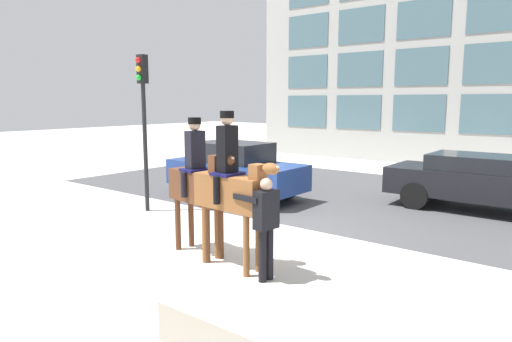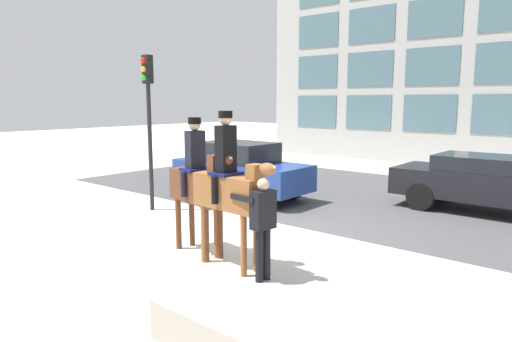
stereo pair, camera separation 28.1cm
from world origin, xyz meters
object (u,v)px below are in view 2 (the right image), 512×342
street_car_near_lane (240,169)px  street_car_far_lane (489,182)px  mounted_horse_companion (230,188)px  traffic_light (148,108)px  mounted_horse_lead (199,183)px  pedestrian_bystander (262,221)px

street_car_near_lane → street_car_far_lane: bearing=23.5°
mounted_horse_companion → traffic_light: (-4.53, 1.74, 1.30)m
mounted_horse_lead → street_car_far_lane: mounted_horse_lead is taller
mounted_horse_companion → street_car_far_lane: 7.62m
pedestrian_bystander → traffic_light: (-5.34, 1.86, 1.72)m
street_car_near_lane → street_car_far_lane: size_ratio=0.91×
pedestrian_bystander → street_car_far_lane: size_ratio=0.36×
traffic_light → street_car_near_lane: bearing=75.0°
mounted_horse_lead → street_car_near_lane: size_ratio=0.61×
pedestrian_bystander → traffic_light: size_ratio=0.42×
mounted_horse_companion → street_car_near_lane: (-3.79, 4.48, -0.56)m
traffic_light → street_car_far_lane: bearing=38.1°
mounted_horse_lead → traffic_light: bearing=166.2°
pedestrian_bystander → street_car_near_lane: bearing=-36.8°
street_car_far_lane → traffic_light: size_ratio=1.16×
mounted_horse_companion → traffic_light: bearing=162.3°
mounted_horse_companion → mounted_horse_lead: bearing=175.2°
mounted_horse_lead → mounted_horse_companion: (0.93, -0.13, 0.03)m
mounted_horse_companion → pedestrian_bystander: 0.92m
mounted_horse_companion → pedestrian_bystander: (0.81, -0.12, -0.42)m
mounted_horse_lead → pedestrian_bystander: 1.80m
traffic_light → mounted_horse_lead: bearing=-24.0°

